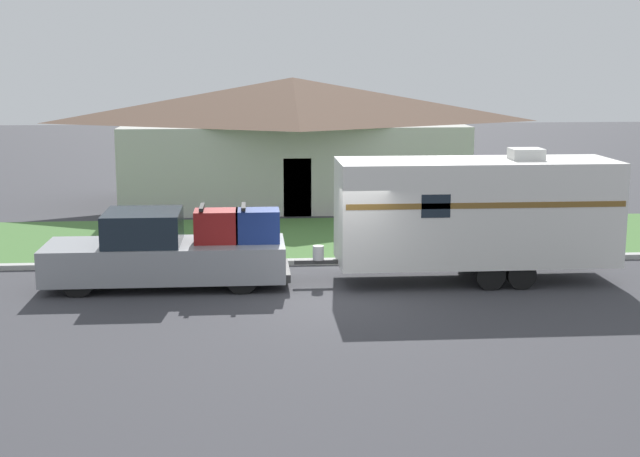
% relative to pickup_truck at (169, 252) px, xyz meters
% --- Properties ---
extents(ground_plane, '(120.00, 120.00, 0.00)m').
position_rel_pickup_truck_xyz_m(ground_plane, '(4.07, -1.61, -0.88)').
color(ground_plane, '#38383D').
extents(curb_strip, '(80.00, 0.30, 0.14)m').
position_rel_pickup_truck_xyz_m(curb_strip, '(4.07, 2.14, -0.81)').
color(curb_strip, '#ADADA8').
rests_on(curb_strip, ground_plane).
extents(lawn_strip, '(80.00, 7.00, 0.03)m').
position_rel_pickup_truck_xyz_m(lawn_strip, '(4.07, 5.79, -0.86)').
color(lawn_strip, '#477538').
rests_on(lawn_strip, ground_plane).
extents(house_across_street, '(13.81, 6.98, 4.89)m').
position_rel_pickup_truck_xyz_m(house_across_street, '(3.72, 13.05, 1.66)').
color(house_across_street, '#B2B2A8').
rests_on(house_across_street, ground_plane).
extents(pickup_truck, '(5.99, 2.05, 2.02)m').
position_rel_pickup_truck_xyz_m(pickup_truck, '(0.00, 0.00, 0.00)').
color(pickup_truck, black).
rests_on(pickup_truck, ground_plane).
extents(travel_trailer, '(8.05, 2.28, 3.36)m').
position_rel_pickup_truck_xyz_m(travel_trailer, '(7.69, -0.00, 0.90)').
color(travel_trailer, black).
rests_on(travel_trailer, ground_plane).
extents(mailbox, '(0.48, 0.20, 1.34)m').
position_rel_pickup_truck_xyz_m(mailbox, '(7.23, 3.25, 0.15)').
color(mailbox, brown).
rests_on(mailbox, ground_plane).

